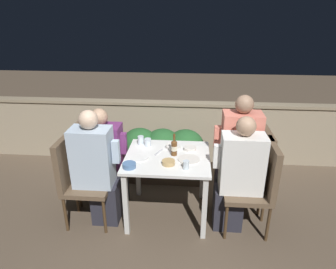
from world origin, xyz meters
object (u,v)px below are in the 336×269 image
object	(u,v)px
person_blue_shirt	(97,169)
person_white_polo	(237,175)
chair_left_far	(87,159)
chair_right_near	(259,181)
chair_left_near	(77,174)
person_coral_top	(236,156)
chair_right_far	(255,166)
person_purple_stripe	(106,159)
beer_bottle	(174,147)

from	to	relation	value
person_blue_shirt	person_white_polo	bearing A→B (deg)	0.57
chair_left_far	chair_right_near	bearing A→B (deg)	-9.33
chair_left_near	person_coral_top	bearing A→B (deg)	10.88
chair_left_far	chair_right_near	xyz separation A→B (m)	(1.87, -0.31, 0.00)
chair_right_far	person_coral_top	bearing A→B (deg)	180.00
chair_left_near	person_white_polo	xyz separation A→B (m)	(1.66, 0.01, 0.05)
person_purple_stripe	chair_right_far	xyz separation A→B (m)	(1.67, 0.00, -0.02)
chair_right_near	person_coral_top	world-z (taller)	person_coral_top
person_white_polo	person_blue_shirt	bearing A→B (deg)	-179.43
person_blue_shirt	person_coral_top	distance (m)	1.50
chair_right_near	person_white_polo	bearing A→B (deg)	-180.00
person_white_polo	person_purple_stripe	bearing A→B (deg)	167.93
chair_right_far	chair_left_far	bearing A→B (deg)	-179.96
chair_left_near	person_blue_shirt	bearing A→B (deg)	0.00
chair_right_near	chair_right_far	xyz separation A→B (m)	(0.02, 0.31, 0.00)
chair_left_near	person_coral_top	world-z (taller)	person_coral_top
person_blue_shirt	chair_left_far	size ratio (longest dim) A/B	1.31
chair_right_far	person_coral_top	distance (m)	0.24
chair_right_near	person_white_polo	size ratio (longest dim) A/B	0.78
chair_left_near	chair_left_far	size ratio (longest dim) A/B	1.00
chair_left_near	person_purple_stripe	xyz separation A→B (m)	(0.22, 0.32, 0.02)
chair_right_near	person_coral_top	size ratio (longest dim) A/B	0.71
chair_left_near	person_white_polo	size ratio (longest dim) A/B	0.78
person_coral_top	beer_bottle	bearing A→B (deg)	-168.48
person_purple_stripe	beer_bottle	xyz separation A→B (m)	(0.79, -0.14, 0.24)
person_blue_shirt	person_white_polo	xyz separation A→B (m)	(1.44, 0.01, -0.02)
person_white_polo	beer_bottle	size ratio (longest dim) A/B	5.18
person_coral_top	person_purple_stripe	bearing A→B (deg)	-179.95
person_white_polo	person_coral_top	size ratio (longest dim) A/B	0.91
person_white_polo	beer_bottle	bearing A→B (deg)	165.27
person_white_polo	chair_right_far	bearing A→B (deg)	52.65
chair_left_far	person_white_polo	distance (m)	1.69
person_blue_shirt	person_purple_stripe	bearing A→B (deg)	89.12
person_blue_shirt	person_purple_stripe	distance (m)	0.33
chair_right_near	person_blue_shirt	bearing A→B (deg)	-179.51
person_coral_top	person_blue_shirt	bearing A→B (deg)	-167.57
chair_left_near	chair_right_near	bearing A→B (deg)	0.44
person_coral_top	beer_bottle	xyz separation A→B (m)	(-0.67, -0.14, 0.14)
person_blue_shirt	chair_left_far	bearing A→B (deg)	123.51
beer_bottle	person_coral_top	bearing A→B (deg)	11.52
person_blue_shirt	beer_bottle	bearing A→B (deg)	13.19
person_purple_stripe	person_white_polo	distance (m)	1.47
chair_right_near	beer_bottle	size ratio (longest dim) A/B	4.06
person_blue_shirt	person_coral_top	xyz separation A→B (m)	(1.47, 0.32, 0.05)
person_purple_stripe	person_white_polo	bearing A→B (deg)	-12.07
person_blue_shirt	beer_bottle	distance (m)	0.83
person_blue_shirt	chair_right_near	xyz separation A→B (m)	(1.66, 0.01, -0.07)
chair_left_far	person_purple_stripe	size ratio (longest dim) A/B	0.82
chair_left_near	chair_right_far	distance (m)	1.92
chair_left_far	person_purple_stripe	bearing A→B (deg)	-0.00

